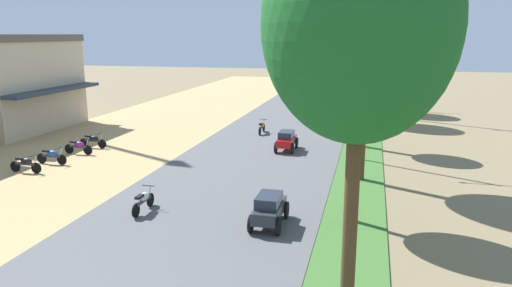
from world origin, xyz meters
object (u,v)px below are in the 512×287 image
Objects in this scene: median_tree_fifth at (369,53)px; motorbike_ahead_third at (262,126)px; parked_motorbike_fifth at (79,146)px; utility_pole_near at (400,56)px; car_sedan_charcoal at (269,208)px; streetlamp_near at (367,78)px; median_tree_third at (369,0)px; parked_motorbike_fourth at (52,155)px; median_tree_nearest at (360,25)px; streetlamp_far at (371,54)px; motorbike_ahead_second at (143,200)px; parked_motorbike_sixth at (93,140)px; median_tree_sixth at (371,39)px; parked_motorbike_third at (26,163)px; median_tree_second at (353,86)px; median_tree_fourth at (367,54)px; car_sedan_red at (286,140)px; streetlamp_mid at (371,56)px.

motorbike_ahead_third is at bearing -135.71° from median_tree_fifth.
utility_pole_near reaches higher than parked_motorbike_fifth.
car_sedan_charcoal is at bearing -30.85° from parked_motorbike_fifth.
streetlamp_near reaches higher than motorbike_ahead_third.
median_tree_third is at bearing 65.50° from car_sedan_charcoal.
parked_motorbike_fourth is 0.18× the size of utility_pole_near.
median_tree_nearest is 15.13m from streetlamp_near.
streetlamp_far reaches higher than motorbike_ahead_second.
median_tree_sixth is (16.24, 19.66, 5.92)m from parked_motorbike_sixth.
parked_motorbike_third is 1.00× the size of parked_motorbike_sixth.
parked_motorbike_fifth is at bearing -114.83° from streetlamp_far.
median_tree_nearest reaches higher than median_tree_second.
parked_motorbike_sixth is at bearing -140.06° from median_tree_fifth.
streetlamp_far is 27.80m from motorbike_ahead_third.
median_tree_fourth is 3.47m from streetlamp_near.
car_sedan_red reaches higher than motorbike_ahead_third.
median_tree_sixth is at bearing -89.71° from streetlamp_mid.
streetlamp_near is at bearing 21.98° from parked_motorbike_third.
car_sedan_red is (11.74, 6.00, 0.19)m from parked_motorbike_fourth.
utility_pole_near reaches higher than streetlamp_mid.
streetlamp_far is at bearing 89.52° from median_tree_second.
streetlamp_near is 3.51× the size of car_sedan_red.
car_sedan_red is at bearing -111.26° from median_tree_fifth.
median_tree_fifth is at bearing 89.24° from median_tree_second.
parked_motorbike_fifth is at bearing 87.15° from parked_motorbike_fourth.
median_tree_fourth reaches higher than parked_motorbike_sixth.
parked_motorbike_third is at bearing 156.50° from motorbike_ahead_second.
median_tree_third is 25.54m from streetlamp_mid.
median_tree_fifth is 3.45× the size of car_sedan_red.
streetlamp_near reaches higher than parked_motorbike_third.
motorbike_ahead_third is (-7.03, -6.86, -4.89)m from median_tree_fifth.
parked_motorbike_third is 19.55m from median_tree_nearest.
streetlamp_far is 31.73m from car_sedan_red.
median_tree_fifth is at bearing 90.27° from streetlamp_near.
car_sedan_charcoal is at bearing -102.24° from median_tree_fourth.
motorbike_ahead_second is (8.31, -3.61, 0.02)m from parked_motorbike_third.
median_tree_sixth reaches higher than streetlamp_near.
parked_motorbike_third is at bearing -148.75° from median_tree_fourth.
median_tree_third is 10.09m from car_sedan_red.
motorbike_ahead_second is (-10.60, -25.16, -4.59)m from utility_pole_near.
median_tree_second is 0.97× the size of median_tree_fourth.
streetlamp_mid reaches higher than streetlamp_far.
median_tree_nearest is at bearing -55.68° from car_sedan_charcoal.
median_tree_sixth is 3.79× the size of car_sedan_charcoal.
median_tree_second is 16.91m from motorbike_ahead_third.
streetlamp_far is at bearing 90.00° from streetlamp_near.
median_tree_sixth is at bearing 55.38° from parked_motorbike_fourth.
utility_pole_near reaches higher than median_tree_second.
car_sedan_red is (-4.52, -31.17, -3.85)m from streetlamp_far.
parked_motorbike_fifth is at bearing -87.14° from parked_motorbike_sixth.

